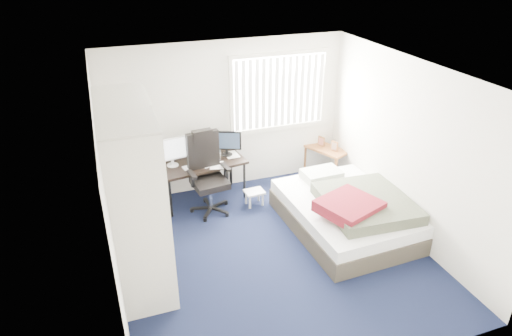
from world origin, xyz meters
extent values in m
plane|color=black|center=(0.00, 0.00, 0.00)|extent=(4.20, 4.20, 0.00)
plane|color=silver|center=(0.00, 2.10, 1.25)|extent=(4.00, 0.00, 4.00)
plane|color=silver|center=(0.00, -2.10, 1.25)|extent=(4.00, 0.00, 4.00)
plane|color=silver|center=(-2.00, 0.00, 1.25)|extent=(0.00, 4.20, 4.20)
plane|color=silver|center=(2.00, 0.00, 1.25)|extent=(0.00, 4.20, 4.20)
plane|color=white|center=(0.00, 0.00, 2.50)|extent=(4.20, 4.20, 0.00)
cube|color=white|center=(0.90, 2.08, 1.60)|extent=(1.60, 0.02, 1.20)
cube|color=beige|center=(0.90, 2.05, 2.23)|extent=(1.72, 0.06, 0.06)
cube|color=beige|center=(0.90, 2.05, 0.97)|extent=(1.72, 0.06, 0.06)
cube|color=white|center=(0.90, 2.02, 1.60)|extent=(1.60, 0.04, 1.16)
cube|color=beige|center=(-1.70, -0.60, 1.10)|extent=(0.60, 0.04, 2.20)
cube|color=beige|center=(-1.70, 1.20, 1.10)|extent=(0.60, 0.04, 2.20)
cube|color=beige|center=(-1.70, 0.30, 2.20)|extent=(0.60, 1.80, 0.04)
cube|color=beige|center=(-1.70, 0.30, 1.82)|extent=(0.56, 1.74, 0.03)
cylinder|color=silver|center=(-1.70, 0.30, 1.70)|extent=(0.03, 1.72, 0.03)
cube|color=#26262B|center=(-1.70, 0.20, 1.25)|extent=(0.38, 1.10, 0.90)
cube|color=beige|center=(-1.38, 0.75, 1.10)|extent=(0.03, 0.90, 2.20)
cube|color=white|center=(-1.70, -0.15, 1.96)|extent=(0.38, 0.30, 0.24)
cube|color=gray|center=(-1.70, 0.35, 1.95)|extent=(0.34, 0.28, 0.22)
cube|color=black|center=(-0.54, 1.73, 0.66)|extent=(1.45, 0.83, 0.04)
cylinder|color=black|center=(-1.13, 1.38, 0.32)|extent=(0.04, 0.04, 0.64)
cylinder|color=black|center=(-1.20, 1.90, 0.32)|extent=(0.04, 0.04, 0.64)
cylinder|color=black|center=(0.12, 1.56, 0.32)|extent=(0.04, 0.04, 0.64)
cylinder|color=black|center=(0.05, 2.08, 0.32)|extent=(0.04, 0.04, 0.64)
cube|color=white|center=(-0.99, 1.78, 0.96)|extent=(0.50, 0.10, 0.36)
cube|color=white|center=(-0.99, 1.78, 0.96)|extent=(0.45, 0.07, 0.31)
cube|color=black|center=(-0.51, 1.85, 0.94)|extent=(0.48, 0.10, 0.32)
cube|color=#1E2838|center=(-0.51, 1.85, 0.94)|extent=(0.43, 0.07, 0.27)
cube|color=black|center=(-0.08, 1.87, 0.94)|extent=(0.48, 0.10, 0.32)
cube|color=#1E2838|center=(-0.08, 1.87, 0.94)|extent=(0.43, 0.07, 0.27)
cube|color=white|center=(-0.66, 1.62, 0.69)|extent=(0.42, 0.19, 0.02)
cube|color=black|center=(-0.39, 1.66, 0.69)|extent=(0.07, 0.11, 0.02)
cylinder|color=silver|center=(-0.26, 1.72, 0.76)|extent=(0.08, 0.08, 0.16)
cube|color=white|center=(-0.54, 1.73, 0.68)|extent=(0.34, 0.32, 0.00)
cube|color=black|center=(-0.51, 1.34, 0.06)|extent=(0.67, 0.67, 0.12)
cylinder|color=silver|center=(-0.51, 1.34, 0.27)|extent=(0.06, 0.06, 0.40)
cube|color=black|center=(-0.51, 1.34, 0.51)|extent=(0.56, 0.56, 0.10)
cube|color=black|center=(-0.54, 1.57, 0.91)|extent=(0.51, 0.16, 0.71)
cube|color=black|center=(-0.54, 1.57, 1.21)|extent=(0.32, 0.16, 0.16)
cube|color=black|center=(-0.78, 1.31, 0.72)|extent=(0.10, 0.29, 0.04)
cube|color=black|center=(-0.24, 1.37, 0.72)|extent=(0.10, 0.29, 0.04)
cube|color=white|center=(0.20, 1.29, 0.23)|extent=(0.32, 0.26, 0.03)
cylinder|color=white|center=(0.09, 1.21, 0.11)|extent=(0.04, 0.04, 0.22)
cylinder|color=white|center=(0.08, 1.37, 0.11)|extent=(0.04, 0.04, 0.22)
cylinder|color=white|center=(0.31, 1.22, 0.11)|extent=(0.04, 0.04, 0.22)
cylinder|color=white|center=(0.30, 1.38, 0.11)|extent=(0.04, 0.04, 0.22)
cube|color=brown|center=(1.75, 1.85, 0.52)|extent=(0.67, 0.87, 0.04)
cube|color=brown|center=(1.75, 1.47, 0.25)|extent=(0.05, 0.05, 0.50)
cube|color=brown|center=(1.47, 2.11, 0.25)|extent=(0.05, 0.05, 0.50)
cube|color=brown|center=(2.03, 1.59, 0.25)|extent=(0.05, 0.05, 0.50)
cube|color=brown|center=(1.75, 2.23, 0.25)|extent=(0.05, 0.05, 0.50)
cube|color=brown|center=(1.82, 1.69, 0.63)|extent=(0.08, 0.14, 0.18)
cube|color=brown|center=(1.70, 1.96, 0.63)|extent=(0.08, 0.14, 0.18)
cube|color=#393329|center=(1.25, 0.23, 0.13)|extent=(1.64, 2.14, 0.27)
cube|color=white|center=(1.25, 0.23, 0.35)|extent=(1.60, 2.09, 0.19)
cube|color=#B7BCAD|center=(1.22, 0.99, 0.52)|extent=(0.62, 0.42, 0.14)
cube|color=#3E4231|center=(1.41, -0.01, 0.52)|extent=(1.25, 1.36, 0.18)
cube|color=#5C0F1A|center=(1.06, -0.13, 0.60)|extent=(0.95, 0.92, 0.16)
cube|color=tan|center=(-1.65, 0.09, 0.13)|extent=(0.43, 0.37, 0.27)
camera|label=1|loc=(-1.91, -4.69, 3.87)|focal=32.00mm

